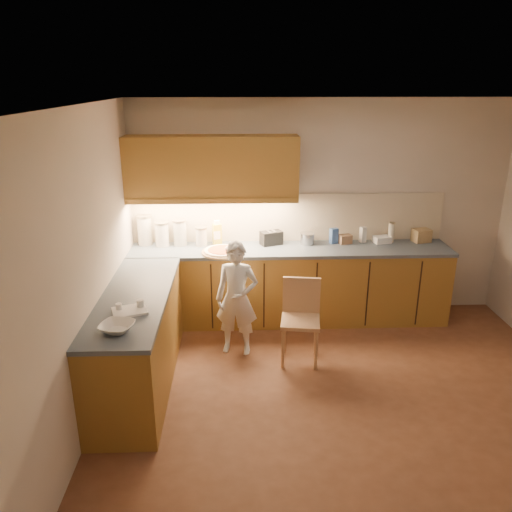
% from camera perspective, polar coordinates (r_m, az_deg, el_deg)
% --- Properties ---
extents(room, '(4.54, 4.50, 2.62)m').
position_cam_1_polar(room, '(4.11, 11.89, 3.45)').
color(room, brown).
rests_on(room, ground).
extents(l_counter, '(3.77, 2.62, 0.92)m').
position_cam_1_polar(l_counter, '(5.59, -1.28, -5.07)').
color(l_counter, olive).
rests_on(l_counter, ground).
extents(backsplash, '(3.75, 0.02, 0.58)m').
position_cam_1_polar(backsplash, '(6.06, 3.75, 4.40)').
color(backsplash, beige).
rests_on(backsplash, l_counter).
extents(upper_cabinets, '(1.95, 0.36, 0.73)m').
position_cam_1_polar(upper_cabinets, '(5.74, -5.06, 10.05)').
color(upper_cabinets, olive).
rests_on(upper_cabinets, ground).
extents(pizza_on_board, '(0.48, 0.48, 0.19)m').
position_cam_1_polar(pizza_on_board, '(5.68, -3.81, 0.54)').
color(pizza_on_board, tan).
rests_on(pizza_on_board, l_counter).
extents(child, '(0.50, 0.37, 1.24)m').
position_cam_1_polar(child, '(5.25, -2.20, -4.89)').
color(child, silver).
rests_on(child, ground).
extents(wooden_chair, '(0.44, 0.44, 0.87)m').
position_cam_1_polar(wooden_chair, '(5.20, 5.14, -6.63)').
color(wooden_chair, tan).
rests_on(wooden_chair, ground).
extents(mixing_bowl, '(0.32, 0.32, 0.06)m').
position_cam_1_polar(mixing_bowl, '(4.09, -15.62, -7.85)').
color(mixing_bowl, silver).
rests_on(mixing_bowl, l_counter).
extents(canister_a, '(0.18, 0.18, 0.36)m').
position_cam_1_polar(canister_a, '(6.08, -12.62, 2.93)').
color(canister_a, beige).
rests_on(canister_a, l_counter).
extents(canister_b, '(0.17, 0.17, 0.29)m').
position_cam_1_polar(canister_b, '(5.98, -10.69, 2.50)').
color(canister_b, white).
rests_on(canister_b, l_counter).
extents(canister_c, '(0.17, 0.17, 0.31)m').
position_cam_1_polar(canister_c, '(5.98, -8.69, 2.69)').
color(canister_c, beige).
rests_on(canister_c, l_counter).
extents(canister_d, '(0.14, 0.14, 0.23)m').
position_cam_1_polar(canister_d, '(5.94, -6.26, 2.26)').
color(canister_d, beige).
rests_on(canister_d, l_counter).
extents(oil_jug, '(0.12, 0.10, 0.30)m').
position_cam_1_polar(oil_jug, '(5.95, -4.47, 2.57)').
color(oil_jug, gold).
rests_on(oil_jug, l_counter).
extents(toaster, '(0.29, 0.23, 0.17)m').
position_cam_1_polar(toaster, '(5.96, 1.76, 2.08)').
color(toaster, black).
rests_on(toaster, l_counter).
extents(steel_pot, '(0.18, 0.18, 0.14)m').
position_cam_1_polar(steel_pot, '(6.00, 5.87, 2.01)').
color(steel_pot, '#B1B2B6').
rests_on(steel_pot, l_counter).
extents(blue_box, '(0.11, 0.10, 0.18)m').
position_cam_1_polar(blue_box, '(6.07, 8.89, 2.29)').
color(blue_box, '#375DA5').
rests_on(blue_box, l_counter).
extents(card_box_a, '(0.17, 0.14, 0.11)m').
position_cam_1_polar(card_box_a, '(6.10, 10.15, 1.91)').
color(card_box_a, '#9E7655').
rests_on(card_box_a, l_counter).
extents(white_bottle, '(0.08, 0.08, 0.19)m').
position_cam_1_polar(white_bottle, '(6.17, 12.12, 2.41)').
color(white_bottle, silver).
rests_on(white_bottle, l_counter).
extents(flat_pack, '(0.22, 0.18, 0.08)m').
position_cam_1_polar(flat_pack, '(6.22, 14.20, 1.85)').
color(flat_pack, white).
rests_on(flat_pack, l_counter).
extents(tall_jar, '(0.08, 0.08, 0.25)m').
position_cam_1_polar(tall_jar, '(6.26, 15.19, 2.66)').
color(tall_jar, silver).
rests_on(tall_jar, l_counter).
extents(card_box_b, '(0.23, 0.20, 0.16)m').
position_cam_1_polar(card_box_b, '(6.39, 18.38, 2.24)').
color(card_box_b, tan).
rests_on(card_box_b, l_counter).
extents(dough_cloth, '(0.34, 0.30, 0.02)m').
position_cam_1_polar(dough_cloth, '(4.39, -14.24, -6.09)').
color(dough_cloth, white).
rests_on(dough_cloth, l_counter).
extents(spice_jar_a, '(0.07, 0.07, 0.07)m').
position_cam_1_polar(spice_jar_a, '(4.42, -15.40, -5.70)').
color(spice_jar_a, white).
rests_on(spice_jar_a, l_counter).
extents(spice_jar_b, '(0.07, 0.07, 0.08)m').
position_cam_1_polar(spice_jar_b, '(4.42, -13.09, -5.39)').
color(spice_jar_b, silver).
rests_on(spice_jar_b, l_counter).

